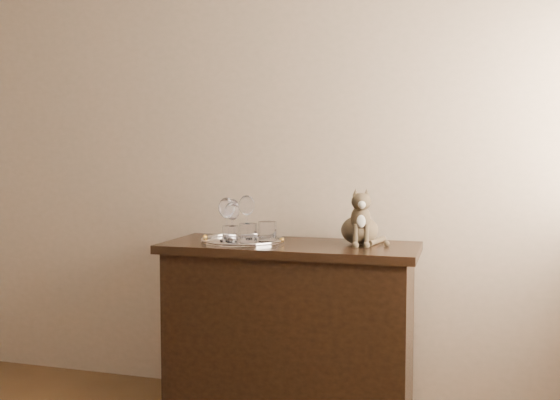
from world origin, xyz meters
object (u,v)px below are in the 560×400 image
(sideboard, at_px, (290,332))
(cat, at_px, (360,216))
(tumbler_a, at_px, (248,233))
(tumbler_b, at_px, (230,235))
(tray, at_px, (243,241))
(wine_glass_b, at_px, (247,216))
(wine_glass_d, at_px, (232,221))
(wine_glass_c, at_px, (227,219))
(tumbler_c, at_px, (267,232))
(wine_glass_a, at_px, (232,219))

(sideboard, relative_size, cat, 4.48)
(tumbler_a, distance_m, tumbler_b, 0.08)
(tray, distance_m, wine_glass_b, 0.15)
(tray, bearing_deg, cat, 8.77)
(wine_glass_d, bearing_deg, wine_glass_c, -118.40)
(wine_glass_d, height_order, tumbler_a, wine_glass_d)
(tumbler_c, bearing_deg, cat, 11.99)
(tray, distance_m, wine_glass_d, 0.11)
(wine_glass_a, bearing_deg, tray, -32.98)
(wine_glass_a, height_order, cat, cat)
(wine_glass_c, relative_size, wine_glass_d, 1.13)
(tumbler_b, distance_m, tumbler_c, 0.18)
(wine_glass_b, xyz_separation_m, tumbler_b, (-0.00, -0.23, -0.06))
(wine_glass_a, xyz_separation_m, tumbler_c, (0.20, -0.05, -0.05))
(tumbler_b, bearing_deg, tumbler_a, 25.96)
(tray, bearing_deg, wine_glass_b, 99.01)
(tray, height_order, tumbler_c, tumbler_c)
(cat, bearing_deg, wine_glass_a, 170.89)
(wine_glass_b, distance_m, tumbler_a, 0.21)
(tray, height_order, wine_glass_b, wine_glass_b)
(wine_glass_c, distance_m, wine_glass_d, 0.04)
(tray, distance_m, tumbler_b, 0.13)
(wine_glass_c, xyz_separation_m, tumbler_a, (0.13, -0.05, -0.06))
(tray, xyz_separation_m, tumbler_b, (-0.02, -0.12, 0.05))
(wine_glass_c, relative_size, tumbler_a, 2.25)
(wine_glass_c, distance_m, tumbler_c, 0.21)
(sideboard, xyz_separation_m, tumbler_c, (-0.10, -0.03, 0.48))
(wine_glass_c, bearing_deg, wine_glass_d, 61.60)
(sideboard, relative_size, wine_glass_c, 5.76)
(wine_glass_c, bearing_deg, tray, 22.50)
(tumbler_b, bearing_deg, sideboard, 29.72)
(tumbler_b, xyz_separation_m, tumbler_c, (0.14, 0.11, 0.01))
(wine_glass_d, xyz_separation_m, tumbler_b, (0.04, -0.12, -0.05))
(sideboard, distance_m, wine_glass_a, 0.61)
(sideboard, distance_m, wine_glass_c, 0.62)
(wine_glass_c, relative_size, cat, 0.78)
(wine_glass_c, bearing_deg, tumbler_a, -22.76)
(tumbler_a, bearing_deg, tumbler_c, 48.62)
(wine_glass_d, height_order, cat, cat)
(wine_glass_d, bearing_deg, cat, 7.74)
(sideboard, xyz_separation_m, tumbler_b, (-0.25, -0.14, 0.47))
(tumbler_b, bearing_deg, wine_glass_a, 108.26)
(tray, bearing_deg, sideboard, 5.35)
(sideboard, height_order, wine_glass_c, wine_glass_c)
(sideboard, bearing_deg, wine_glass_a, 175.13)
(tumbler_a, height_order, tumbler_c, tumbler_c)
(wine_glass_a, xyz_separation_m, wine_glass_b, (0.06, 0.06, 0.01))
(wine_glass_a, relative_size, wine_glass_b, 0.93)
(tray, distance_m, cat, 0.57)
(wine_glass_a, height_order, wine_glass_c, wine_glass_c)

